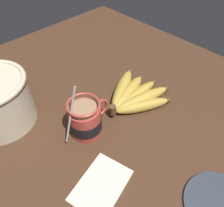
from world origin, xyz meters
TOP-DOWN VIEW (x-y plane):
  - table at (0.00, 0.00)cm, footprint 118.61×118.61cm
  - coffee_mug at (-2.56, -1.17)cm, footprint 14.99×8.70cm
  - banana_bunch at (15.64, -1.98)cm, footprint 21.36×20.96cm
  - napkin at (-10.40, -15.59)cm, footprint 15.59×12.63cm
  - small_plate at (4.73, -36.82)cm, footprint 15.78×15.78cm

SIDE VIEW (x-z plane):
  - table at x=0.00cm, z-range 0.00..3.49cm
  - napkin at x=-10.40cm, z-range 3.49..4.09cm
  - small_plate at x=4.73cm, z-range 3.49..4.09cm
  - banana_bunch at x=15.64cm, z-range 3.24..7.53cm
  - coffee_mug at x=-2.56cm, z-range -0.54..16.70cm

